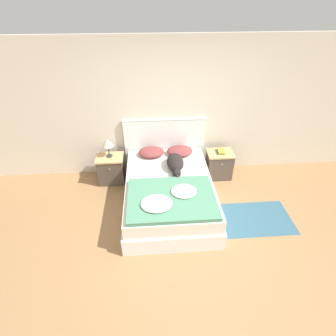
{
  "coord_description": "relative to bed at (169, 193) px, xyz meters",
  "views": [
    {
      "loc": [
        -0.41,
        -2.37,
        3.17
      ],
      "look_at": [
        -0.14,
        1.22,
        0.64
      ],
      "focal_mm": 28.0,
      "sensor_mm": 36.0,
      "label": 1
    }
  ],
  "objects": [
    {
      "name": "headboard",
      "position": [
        0.0,
        1.05,
        0.34
      ],
      "size": [
        1.55,
        0.06,
        1.16
      ],
      "color": "white",
      "rests_on": "ground_plane"
    },
    {
      "name": "pillow_right",
      "position": [
        0.27,
        0.79,
        0.34
      ],
      "size": [
        0.48,
        0.37,
        0.14
      ],
      "color": "brown",
      "rests_on": "bed"
    },
    {
      "name": "nightstand_left",
      "position": [
        -1.04,
        0.76,
        0.01
      ],
      "size": [
        0.5,
        0.4,
        0.55
      ],
      "color": "#4C4238",
      "rests_on": "ground_plane"
    },
    {
      "name": "table_lamp",
      "position": [
        -1.04,
        0.79,
        0.57
      ],
      "size": [
        0.2,
        0.2,
        0.37
      ],
      "color": "#2D2D33",
      "rests_on": "nightstand_left"
    },
    {
      "name": "rug",
      "position": [
        1.4,
        -0.45,
        -0.26
      ],
      "size": [
        1.16,
        0.77,
        0.0
      ],
      "color": "#335B70",
      "rests_on": "ground_plane"
    },
    {
      "name": "nightstand_right",
      "position": [
        1.04,
        0.76,
        0.01
      ],
      "size": [
        0.5,
        0.4,
        0.55
      ],
      "color": "#4C4238",
      "rests_on": "ground_plane"
    },
    {
      "name": "ground_plane",
      "position": [
        0.14,
        -1.01,
        -0.26
      ],
      "size": [
        16.0,
        16.0,
        0.0
      ],
      "primitive_type": "plane",
      "color": "#997047"
    },
    {
      "name": "quilt",
      "position": [
        -0.01,
        -0.49,
        0.31
      ],
      "size": [
        1.3,
        0.98,
        0.11
      ],
      "color": "#4C8466",
      "rests_on": "bed"
    },
    {
      "name": "wall_back",
      "position": [
        0.14,
        1.12,
        1.01
      ],
      "size": [
        9.0,
        0.06,
        2.55
      ],
      "color": "beige",
      "rests_on": "ground_plane"
    },
    {
      "name": "dog",
      "position": [
        0.14,
        0.34,
        0.37
      ],
      "size": [
        0.29,
        0.7,
        0.21
      ],
      "color": "black",
      "rests_on": "bed"
    },
    {
      "name": "pillow_left",
      "position": [
        -0.27,
        0.79,
        0.34
      ],
      "size": [
        0.48,
        0.37,
        0.14
      ],
      "color": "brown",
      "rests_on": "bed"
    },
    {
      "name": "bed",
      "position": [
        0.0,
        0.0,
        0.0
      ],
      "size": [
        1.47,
        2.05,
        0.54
      ],
      "color": "white",
      "rests_on": "ground_plane"
    },
    {
      "name": "book_stack",
      "position": [
        1.05,
        0.77,
        0.31
      ],
      "size": [
        0.17,
        0.19,
        0.05
      ],
      "color": "#337547",
      "rests_on": "nightstand_right"
    }
  ]
}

